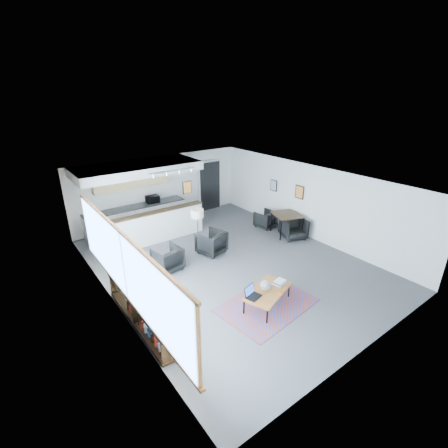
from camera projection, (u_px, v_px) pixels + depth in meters
room at (229, 224)px, 9.47m from camera, size 7.02×9.02×2.62m
window at (125, 268)px, 6.84m from camera, size 0.10×5.95×1.66m
console at (140, 313)px, 7.26m from camera, size 0.35×3.00×0.80m
kitchenette at (139, 198)px, 11.53m from camera, size 4.20×1.96×2.60m
doorway at (210, 185)px, 14.10m from camera, size 1.10×0.12×2.15m
track_light at (173, 172)px, 10.31m from camera, size 1.60×0.07×0.15m
wall_art_lower at (299, 192)px, 11.57m from camera, size 0.03×0.38×0.48m
wall_art_upper at (274, 185)px, 12.56m from camera, size 0.03×0.34×0.44m
kilim_rug at (267, 305)px, 8.04m from camera, size 2.51×1.86×0.01m
coffee_table at (268, 291)px, 7.89m from camera, size 1.49×1.12×0.43m
laptop at (252, 293)px, 7.64m from camera, size 0.42×0.38×0.26m
ceramic_pot at (266, 285)px, 7.84m from camera, size 0.27×0.27×0.27m
book_stack at (279, 282)px, 8.13m from camera, size 0.37×0.32×0.10m
coaster at (279, 294)px, 7.73m from camera, size 0.11×0.11×0.01m
armchair_left at (168, 257)px, 9.51m from camera, size 0.83×0.78×0.77m
armchair_right at (211, 241)px, 10.47m from camera, size 0.97×0.94×0.81m
floor_lamp at (197, 215)px, 10.39m from camera, size 0.49×0.49×1.41m
dining_table at (287, 216)px, 11.69m from camera, size 1.22×1.22×0.80m
dining_chair_near at (293, 229)px, 11.55m from camera, size 0.87×0.85×0.71m
dining_chair_far at (265, 220)px, 12.48m from camera, size 0.65×0.62×0.60m
microwave at (152, 198)px, 12.35m from camera, size 0.51×0.31×0.33m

